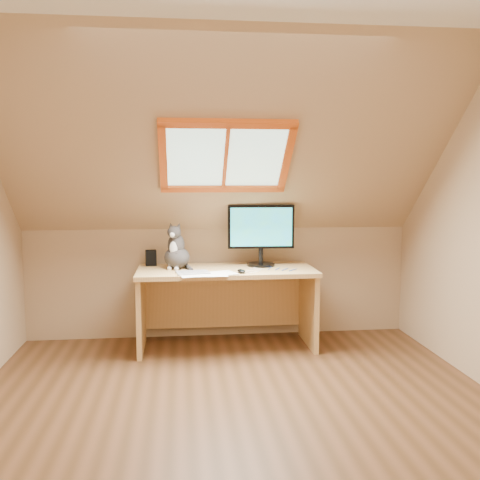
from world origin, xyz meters
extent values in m
plane|color=brown|center=(0.00, 0.00, 0.00)|extent=(3.50, 3.50, 0.00)
cube|color=tan|center=(0.00, -1.75, 1.20)|extent=(3.50, 0.02, 2.40)
cube|color=tan|center=(0.00, 1.75, 0.50)|extent=(3.50, 0.02, 1.00)
cube|color=tan|center=(0.00, 0.97, 1.70)|extent=(3.50, 1.56, 1.41)
cube|color=#B2E0CC|center=(0.00, 1.05, 1.63)|extent=(0.90, 0.53, 0.48)
cube|color=#D04C13|center=(0.00, 1.05, 1.63)|extent=(1.02, 0.64, 0.59)
cube|color=tan|center=(0.03, 1.38, 0.67)|extent=(1.51, 0.66, 0.04)
cube|color=tan|center=(-0.70, 1.38, 0.33)|extent=(0.04, 0.60, 0.65)
cube|color=tan|center=(0.76, 1.38, 0.33)|extent=(0.04, 0.60, 0.65)
cube|color=tan|center=(0.03, 1.68, 0.33)|extent=(1.41, 0.03, 0.46)
cylinder|color=black|center=(0.35, 1.49, 0.70)|extent=(0.25, 0.25, 0.02)
cylinder|color=black|center=(0.35, 1.49, 0.78)|extent=(0.04, 0.04, 0.13)
cube|color=black|center=(0.35, 1.49, 1.04)|extent=(0.58, 0.07, 0.38)
cube|color=#176AB3|center=(0.35, 1.46, 1.04)|extent=(0.54, 0.03, 0.34)
ellipsoid|color=#433D3B|center=(-0.39, 1.45, 0.78)|extent=(0.29, 0.32, 0.19)
ellipsoid|color=#433D3B|center=(-0.39, 1.43, 0.89)|extent=(0.18, 0.18, 0.20)
ellipsoid|color=silver|center=(-0.41, 1.37, 0.87)|extent=(0.08, 0.06, 0.12)
ellipsoid|color=#433D3B|center=(-0.41, 1.39, 1.01)|extent=(0.14, 0.13, 0.11)
sphere|color=silver|center=(-0.42, 1.34, 0.99)|extent=(0.04, 0.04, 0.04)
cone|color=#433D3B|center=(-0.43, 1.42, 1.06)|extent=(0.06, 0.07, 0.07)
cone|color=#433D3B|center=(-0.37, 1.40, 1.06)|extent=(0.07, 0.06, 0.07)
cube|color=black|center=(-0.62, 1.63, 0.76)|extent=(0.10, 0.10, 0.13)
cube|color=#B2B2B7|center=(-0.26, 1.19, 0.70)|extent=(0.29, 0.22, 0.01)
ellipsoid|color=black|center=(0.13, 1.15, 0.71)|extent=(0.09, 0.11, 0.03)
cube|color=white|center=(-0.15, 1.12, 0.69)|extent=(0.33, 0.27, 0.00)
cube|color=white|center=(-0.15, 1.12, 0.69)|extent=(0.32, 0.24, 0.00)
cube|color=white|center=(-0.15, 1.12, 0.69)|extent=(0.35, 0.30, 0.00)
camera|label=1|loc=(-0.36, -3.12, 1.45)|focal=40.00mm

